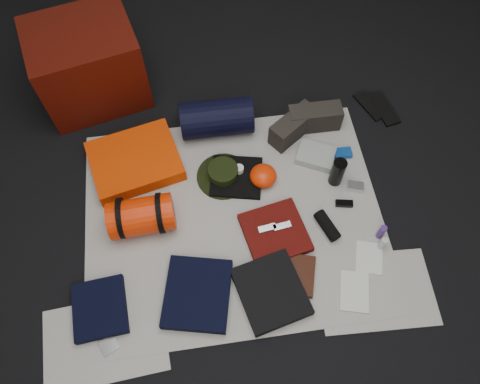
{
  "coord_description": "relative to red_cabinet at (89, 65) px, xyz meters",
  "views": [
    {
      "loc": [
        -0.12,
        -1.08,
        2.31
      ],
      "look_at": [
        0.05,
        0.1,
        0.1
      ],
      "focal_mm": 35.0,
      "sensor_mm": 36.0,
      "label": 1
    }
  ],
  "objects": [
    {
      "name": "floor",
      "position": [
        0.73,
        -1.0,
        -0.26
      ],
      "size": [
        4.5,
        4.5,
        0.02
      ],
      "primitive_type": "cube",
      "color": "black",
      "rests_on": "ground"
    },
    {
      "name": "newspaper_mat",
      "position": [
        0.73,
        -1.0,
        -0.24
      ],
      "size": [
        1.6,
        1.3,
        0.01
      ],
      "primitive_type": "cube",
      "color": "beige",
      "rests_on": "floor"
    },
    {
      "name": "newspaper_sheet_front_left",
      "position": [
        0.03,
        -1.55,
        -0.24
      ],
      "size": [
        0.61,
        0.44,
        0.0
      ],
      "primitive_type": "cube",
      "rotation": [
        0.0,
        0.0,
        0.07
      ],
      "color": "beige",
      "rests_on": "floor"
    },
    {
      "name": "newspaper_sheet_front_right",
      "position": [
        1.38,
        -1.5,
        -0.24
      ],
      "size": [
        0.6,
        0.43,
        0.0
      ],
      "primitive_type": "cube",
      "rotation": [
        0.0,
        0.0,
        -0.05
      ],
      "color": "beige",
      "rests_on": "floor"
    },
    {
      "name": "red_cabinet",
      "position": [
        0.0,
        0.0,
        0.0
      ],
      "size": [
        0.69,
        0.61,
        0.49
      ],
      "primitive_type": "cube",
      "rotation": [
        0.0,
        0.0,
        0.23
      ],
      "color": "#460C05",
      "rests_on": "floor"
    },
    {
      "name": "sleeping_pad",
      "position": [
        0.21,
        -0.58,
        -0.2
      ],
      "size": [
        0.56,
        0.5,
        0.09
      ],
      "primitive_type": "cube",
      "rotation": [
        0.0,
        0.0,
        0.23
      ],
      "color": "#EA3A02",
      "rests_on": "newspaper_mat"
    },
    {
      "name": "stuff_sack",
      "position": [
        0.24,
        -0.97,
        -0.14
      ],
      "size": [
        0.35,
        0.22,
        0.2
      ],
      "primitive_type": "cylinder",
      "rotation": [
        0.0,
        1.57,
        0.05
      ],
      "color": "red",
      "rests_on": "newspaper_mat"
    },
    {
      "name": "sack_strap_left",
      "position": [
        0.14,
        -0.97,
        -0.13
      ],
      "size": [
        0.02,
        0.22,
        0.22
      ],
      "primitive_type": "cylinder",
      "rotation": [
        0.0,
        1.57,
        0.0
      ],
      "color": "black",
      "rests_on": "newspaper_mat"
    },
    {
      "name": "sack_strap_right",
      "position": [
        0.34,
        -0.97,
        -0.13
      ],
      "size": [
        0.03,
        0.22,
        0.22
      ],
      "primitive_type": "cylinder",
      "rotation": [
        0.0,
        1.57,
        0.0
      ],
      "color": "black",
      "rests_on": "newspaper_mat"
    },
    {
      "name": "navy_duffel",
      "position": [
        0.71,
        -0.4,
        -0.13
      ],
      "size": [
        0.42,
        0.22,
        0.22
      ],
      "primitive_type": "cylinder",
      "rotation": [
        0.0,
        1.57,
        -0.01
      ],
      "color": "black",
      "rests_on": "newspaper_mat"
    },
    {
      "name": "boonie_brim",
      "position": [
        0.7,
        -0.73,
        -0.24
      ],
      "size": [
        0.36,
        0.36,
        0.01
      ],
      "primitive_type": "cylinder",
      "rotation": [
        0.0,
        0.0,
        -0.21
      ],
      "color": "black",
      "rests_on": "newspaper_mat"
    },
    {
      "name": "boonie_crown",
      "position": [
        0.7,
        -0.73,
        -0.19
      ],
      "size": [
        0.17,
        0.17,
        0.08
      ],
      "primitive_type": "cylinder",
      "color": "black",
      "rests_on": "boonie_brim"
    },
    {
      "name": "hiking_boot_left",
      "position": [
        1.15,
        -0.5,
        -0.16
      ],
      "size": [
        0.31,
        0.27,
        0.15
      ],
      "primitive_type": "cube",
      "rotation": [
        0.0,
        0.0,
        0.62
      ],
      "color": "black",
      "rests_on": "newspaper_mat"
    },
    {
      "name": "hiking_boot_right",
      "position": [
        1.28,
        -0.45,
        -0.16
      ],
      "size": [
        0.31,
        0.12,
        0.15
      ],
      "primitive_type": "cube",
      "rotation": [
        0.0,
        0.0,
        -0.0
      ],
      "color": "black",
      "rests_on": "newspaper_mat"
    },
    {
      "name": "flip_flop_left",
      "position": [
        1.67,
        -0.35,
        -0.24
      ],
      "size": [
        0.17,
        0.25,
        0.01
      ],
      "primitive_type": "cube",
      "rotation": [
        0.0,
        0.0,
        0.39
      ],
      "color": "black",
      "rests_on": "floor"
    },
    {
      "name": "flip_flop_right",
      "position": [
        1.75,
        -0.39,
        -0.24
      ],
      "size": [
        0.14,
        0.28,
        0.01
      ],
      "primitive_type": "cube",
      "rotation": [
        0.0,
        0.0,
        0.18
      ],
      "color": "black",
      "rests_on": "floor"
    },
    {
      "name": "trousers_navy_a",
      "position": [
        0.01,
        -1.4,
        -0.22
      ],
      "size": [
        0.28,
        0.31,
        0.05
      ],
      "primitive_type": "cube",
      "rotation": [
        0.0,
        0.0,
        0.08
      ],
      "color": "black",
      "rests_on": "newspaper_mat"
    },
    {
      "name": "trousers_navy_b",
      "position": [
        0.49,
        -1.4,
        -0.21
      ],
      "size": [
        0.39,
        0.42,
        0.06
      ],
      "primitive_type": "cube",
      "rotation": [
        0.0,
        0.0,
        -0.23
      ],
      "color": "black",
      "rests_on": "newspaper_mat"
    },
    {
      "name": "trousers_charcoal",
      "position": [
        0.85,
        -1.44,
        -0.21
      ],
      "size": [
        0.38,
        0.41,
        0.05
      ],
      "primitive_type": "cube",
      "rotation": [
        0.0,
        0.0,
        0.23
      ],
      "color": "black",
      "rests_on": "newspaper_mat"
    },
    {
      "name": "black_tshirt",
      "position": [
        0.77,
        -0.75,
        -0.23
      ],
      "size": [
        0.33,
        0.32,
        0.03
      ],
      "primitive_type": "cube",
      "rotation": [
        0.0,
        0.0,
        -0.21
      ],
      "color": "black",
      "rests_on": "newspaper_mat"
    },
    {
      "name": "red_shirt",
      "position": [
        0.93,
        -1.13,
        -0.22
      ],
      "size": [
        0.37,
        0.37,
        0.04
      ],
      "primitive_type": "cube",
      "rotation": [
        0.0,
        0.0,
        0.19
      ],
      "color": "#4C0B08",
      "rests_on": "newspaper_mat"
    },
    {
      "name": "orange_stuff_sack",
      "position": [
        0.92,
        -0.79,
        -0.19
      ],
      "size": [
        0.19,
        0.19,
        0.1
      ],
      "primitive_type": "ellipsoid",
      "rotation": [
        0.0,
        0.0,
        0.31
      ],
      "color": "red",
      "rests_on": "newspaper_mat"
    },
    {
      "name": "first_aid_pouch",
      "position": [
        1.25,
        -0.69,
        -0.21
      ],
      "size": [
        0.26,
        0.23,
        0.05
      ],
      "primitive_type": "cube",
      "rotation": [
        0.0,
        0.0,
        -0.47
      ],
      "color": "gray",
      "rests_on": "newspaper_mat"
    },
    {
      "name": "water_bottle",
      "position": [
        1.32,
        -0.85,
        -0.14
      ],
      "size": [
        0.1,
        0.1,
        0.19
      ],
      "primitive_type": "cylinder",
      "rotation": [
        0.0,
        0.0,
        -0.35
      ],
      "color": "black",
      "rests_on": "newspaper_mat"
    },
    {
      "name": "speaker",
      "position": [
        1.21,
        -1.13,
        -0.21
      ],
      "size": [
        0.12,
        0.18,
        0.07
      ],
      "primitive_type": "cylinder",
      "rotation": [
        1.57,
        0.0,
        0.35
      ],
      "color": "black",
      "rests_on": "newspaper_mat"
    },
    {
      "name": "compact_camera",
      "position": [
        1.42,
        -0.91,
        -0.22
      ],
      "size": [
        0.1,
        0.08,
        0.04
      ],
      "primitive_type": "cube",
      "rotation": [
        0.0,
        0.0,
        -0.3
      ],
      "color": "silver",
      "rests_on": "newspaper_mat"
    },
    {
      "name": "cyan_case",
      "position": [
        1.41,
        -0.68,
        -0.22
      ],
      "size": [
        0.1,
        0.07,
        0.03
      ],
      "primitive_type": "cube",
      "rotation": [
        0.0,
        0.0,
        -0.02
      ],
      "color": "navy",
      "rests_on": "newspaper_mat"
    },
    {
      "name": "toiletry_purple",
      "position": [
        1.48,
        -1.21,
        -0.19
      ],
      "size": [
        0.04,
        0.04,
        0.11
      ],
      "primitive_type": "cylinder",
      "rotation": [
        0.0,
        0.0,
        -0.15
      ],
      "color": "#482579",
      "rests_on": "newspaper_mat"
    },
    {
      "name": "toiletry_clear",
      "position": [
        1.46,
        -1.28,
        -0.19
      ],
      "size": [
        0.04,
        0.04,
        0.1
      ],
      "primitive_type": "cylinder",
      "rotation": [
        0.0,
        0.0,
        -0.32
      ],
      "color": "#B5BAB5",
      "rests_on": "newspaper_mat"
    },
    {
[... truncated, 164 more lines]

